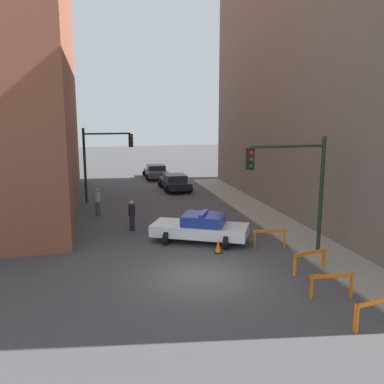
# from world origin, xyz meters

# --- Properties ---
(ground_plane) EXTENTS (120.00, 120.00, 0.00)m
(ground_plane) POSITION_xyz_m (0.00, 0.00, 0.00)
(ground_plane) COLOR #424244
(sidewalk_right) EXTENTS (2.40, 44.00, 0.12)m
(sidewalk_right) POSITION_xyz_m (6.20, 0.00, 0.06)
(sidewalk_right) COLOR gray
(sidewalk_right) RESTS_ON ground_plane
(building_right) EXTENTS (12.00, 28.00, 19.45)m
(building_right) POSITION_xyz_m (13.40, 8.00, 9.72)
(building_right) COLOR #6B6056
(building_right) RESTS_ON ground_plane
(traffic_light_near) EXTENTS (3.64, 0.35, 5.20)m
(traffic_light_near) POSITION_xyz_m (4.73, 1.35, 3.53)
(traffic_light_near) COLOR black
(traffic_light_near) RESTS_ON sidewalk_right
(traffic_light_far) EXTENTS (3.44, 0.35, 5.20)m
(traffic_light_far) POSITION_xyz_m (-3.30, 14.79, 3.40)
(traffic_light_far) COLOR black
(traffic_light_far) RESTS_ON ground_plane
(police_car) EXTENTS (5.03, 3.79, 1.52)m
(police_car) POSITION_xyz_m (1.14, 4.31, 0.72)
(police_car) COLOR white
(police_car) RESTS_ON ground_plane
(parked_car_near) EXTENTS (2.37, 4.35, 1.31)m
(parked_car_near) POSITION_xyz_m (2.56, 17.96, 0.67)
(parked_car_near) COLOR black
(parked_car_near) RESTS_ON ground_plane
(parked_car_mid) EXTENTS (2.32, 4.32, 1.31)m
(parked_car_mid) POSITION_xyz_m (1.96, 24.23, 0.67)
(parked_car_mid) COLOR #474C51
(parked_car_mid) RESTS_ON ground_plane
(pedestrian_crossing) EXTENTS (0.50, 0.50, 1.66)m
(pedestrian_crossing) POSITION_xyz_m (-1.97, 7.08, 0.86)
(pedestrian_crossing) COLOR black
(pedestrian_crossing) RESTS_ON ground_plane
(pedestrian_corner) EXTENTS (0.47, 0.47, 1.66)m
(pedestrian_corner) POSITION_xyz_m (-3.69, 11.10, 0.86)
(pedestrian_corner) COLOR #474C66
(pedestrian_corner) RESTS_ON ground_plane
(barrier_front) EXTENTS (1.58, 0.44, 0.90)m
(barrier_front) POSITION_xyz_m (4.08, -5.13, 0.62)
(barrier_front) COLOR orange
(barrier_front) RESTS_ON ground_plane
(barrier_mid) EXTENTS (1.59, 0.36, 0.90)m
(barrier_mid) POSITION_xyz_m (3.94, -3.00, 0.62)
(barrier_mid) COLOR orange
(barrier_mid) RESTS_ON ground_plane
(barrier_back) EXTENTS (1.58, 0.44, 0.90)m
(barrier_back) POSITION_xyz_m (4.38, -0.64, 0.62)
(barrier_back) COLOR orange
(barrier_back) RESTS_ON ground_plane
(barrier_corner) EXTENTS (1.59, 0.41, 0.90)m
(barrier_corner) POSITION_xyz_m (4.08, 2.63, 0.62)
(barrier_corner) COLOR orange
(barrier_corner) RESTS_ON ground_plane
(traffic_cone) EXTENTS (0.36, 0.36, 0.66)m
(traffic_cone) POSITION_xyz_m (1.51, 2.52, 0.32)
(traffic_cone) COLOR black
(traffic_cone) RESTS_ON ground_plane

